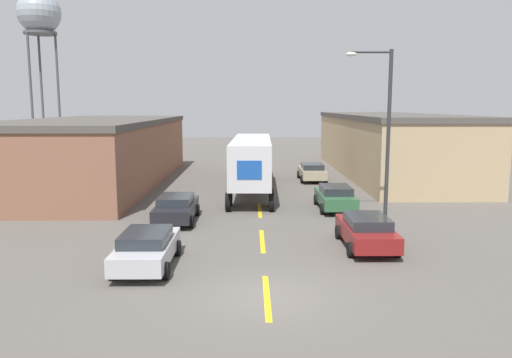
# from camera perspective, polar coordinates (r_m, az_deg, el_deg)

# --- Properties ---
(ground_plane) EXTENTS (160.00, 160.00, 0.00)m
(ground_plane) POSITION_cam_1_polar(r_m,az_deg,el_deg) (16.35, 1.24, -13.21)
(ground_plane) COLOR #56514C
(road_centerline) EXTENTS (0.20, 17.03, 0.01)m
(road_centerline) POSITION_cam_1_polar(r_m,az_deg,el_deg) (22.55, 0.72, -7.08)
(road_centerline) COLOR gold
(road_centerline) RESTS_ON ground_plane
(warehouse_left) EXTENTS (10.29, 25.67, 4.99)m
(warehouse_left) POSITION_cam_1_polar(r_m,az_deg,el_deg) (40.57, -17.95, 3.01)
(warehouse_left) COLOR brown
(warehouse_left) RESTS_ON ground_plane
(warehouse_right) EXTENTS (8.30, 26.85, 5.29)m
(warehouse_right) POSITION_cam_1_polar(r_m,az_deg,el_deg) (45.70, 14.83, 3.89)
(warehouse_right) COLOR tan
(warehouse_right) RESTS_ON ground_plane
(semi_truck) EXTENTS (3.11, 15.95, 3.81)m
(semi_truck) POSITION_cam_1_polar(r_m,az_deg,el_deg) (35.32, -0.43, 2.40)
(semi_truck) COLOR #B21919
(semi_truck) RESTS_ON ground_plane
(parked_car_right_mid) EXTENTS (2.10, 4.54, 1.40)m
(parked_car_right_mid) POSITION_cam_1_polar(r_m,az_deg,el_deg) (29.46, 9.05, -2.02)
(parked_car_right_mid) COLOR #2D5B38
(parked_car_right_mid) RESTS_ON ground_plane
(parked_car_left_near) EXTENTS (2.10, 4.54, 1.40)m
(parked_car_left_near) POSITION_cam_1_polar(r_m,az_deg,el_deg) (19.29, -12.38, -7.67)
(parked_car_left_near) COLOR #B2B2B7
(parked_car_left_near) RESTS_ON ground_plane
(parked_car_left_far) EXTENTS (2.10, 4.54, 1.40)m
(parked_car_left_far) POSITION_cam_1_polar(r_m,az_deg,el_deg) (26.38, -9.12, -3.24)
(parked_car_left_far) COLOR black
(parked_car_left_far) RESTS_ON ground_plane
(parked_car_right_far) EXTENTS (2.10, 4.54, 1.40)m
(parked_car_right_far) POSITION_cam_1_polar(r_m,az_deg,el_deg) (40.46, 6.42, 0.85)
(parked_car_right_far) COLOR tan
(parked_car_right_far) RESTS_ON ground_plane
(parked_car_right_near) EXTENTS (2.10, 4.54, 1.40)m
(parked_car_right_near) POSITION_cam_1_polar(r_m,az_deg,el_deg) (21.86, 12.50, -5.77)
(parked_car_right_near) COLOR maroon
(parked_car_right_near) RESTS_ON ground_plane
(water_tower) EXTENTS (4.98, 4.98, 19.26)m
(water_tower) POSITION_cam_1_polar(r_m,az_deg,el_deg) (66.46, -23.54, 16.75)
(water_tower) COLOR #47474C
(water_tower) RESTS_ON ground_plane
(street_lamp) EXTENTS (2.44, 0.32, 8.87)m
(street_lamp) POSITION_cam_1_polar(r_m,az_deg,el_deg) (26.99, 14.41, 6.14)
(street_lamp) COLOR #2D2D30
(street_lamp) RESTS_ON ground_plane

